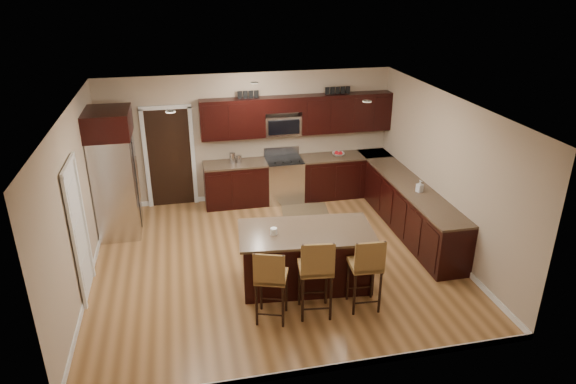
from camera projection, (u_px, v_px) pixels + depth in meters
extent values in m
plane|color=#9E6E3E|center=(274.00, 260.00, 8.77)|extent=(6.00, 6.00, 0.00)
plane|color=silver|center=(273.00, 105.00, 7.70)|extent=(6.00, 6.00, 0.00)
plane|color=tan|center=(249.00, 138.00, 10.70)|extent=(6.00, 0.00, 6.00)
plane|color=tan|center=(76.00, 204.00, 7.66)|extent=(0.00, 5.50, 5.50)
plane|color=tan|center=(445.00, 173.00, 8.82)|extent=(0.00, 5.50, 5.50)
cube|color=black|center=(236.00, 185.00, 10.73)|extent=(1.30, 0.60, 0.88)
cube|color=black|center=(345.00, 176.00, 11.19)|extent=(1.94, 0.60, 0.88)
cube|color=black|center=(412.00, 211.00, 9.55)|extent=(0.60, 3.35, 0.88)
cube|color=brown|center=(235.00, 164.00, 10.55)|extent=(1.30, 0.63, 0.04)
cube|color=brown|center=(345.00, 156.00, 11.01)|extent=(1.94, 0.63, 0.04)
cube|color=brown|center=(414.00, 188.00, 9.36)|extent=(0.63, 3.35, 0.04)
cube|color=black|center=(232.00, 119.00, 10.30)|extent=(1.30, 0.33, 0.80)
cube|color=black|center=(345.00, 112.00, 10.76)|extent=(1.94, 0.33, 0.80)
cube|color=black|center=(282.00, 104.00, 10.40)|extent=(0.76, 0.33, 0.30)
cube|color=silver|center=(284.00, 180.00, 10.92)|extent=(0.76, 0.64, 0.90)
cube|color=black|center=(284.00, 160.00, 10.74)|extent=(0.76, 0.60, 0.03)
cube|color=black|center=(287.00, 186.00, 10.65)|extent=(0.65, 0.01, 0.45)
cube|color=silver|center=(281.00, 151.00, 10.94)|extent=(0.76, 0.05, 0.18)
cube|color=silver|center=(282.00, 125.00, 10.60)|extent=(0.76, 0.31, 0.40)
cube|color=black|center=(170.00, 158.00, 10.50)|extent=(0.85, 0.03, 2.06)
cube|color=white|center=(78.00, 233.00, 7.52)|extent=(0.03, 0.80, 2.04)
cube|color=black|center=(306.00, 258.00, 7.98)|extent=(2.03, 1.15, 0.88)
cube|color=brown|center=(306.00, 232.00, 7.80)|extent=(2.14, 1.26, 0.04)
cube|color=black|center=(305.00, 280.00, 8.14)|extent=(1.94, 1.07, 0.09)
cube|color=olive|center=(271.00, 276.00, 7.05)|extent=(0.54, 0.54, 0.06)
cube|color=olive|center=(269.00, 270.00, 6.79)|extent=(0.42, 0.18, 0.46)
cylinder|color=black|center=(261.00, 308.00, 6.99)|extent=(0.04, 0.04, 0.66)
cylinder|color=black|center=(287.00, 304.00, 7.07)|extent=(0.04, 0.04, 0.66)
cylinder|color=black|center=(257.00, 292.00, 7.32)|extent=(0.04, 0.04, 0.66)
cylinder|color=black|center=(282.00, 289.00, 7.39)|extent=(0.04, 0.04, 0.66)
cube|color=olive|center=(315.00, 268.00, 7.15)|extent=(0.51, 0.51, 0.07)
cube|color=olive|center=(318.00, 261.00, 6.86)|extent=(0.46, 0.10, 0.49)
cylinder|color=black|center=(305.00, 301.00, 7.09)|extent=(0.04, 0.04, 0.71)
cylinder|color=black|center=(332.00, 297.00, 7.17)|extent=(0.04, 0.04, 0.71)
cylinder|color=black|center=(298.00, 285.00, 7.44)|extent=(0.04, 0.04, 0.71)
cylinder|color=black|center=(324.00, 282.00, 7.52)|extent=(0.04, 0.04, 0.71)
cube|color=olive|center=(365.00, 264.00, 7.31)|extent=(0.46, 0.46, 0.06)
cube|color=olive|center=(370.00, 258.00, 7.04)|extent=(0.44, 0.07, 0.47)
cylinder|color=black|center=(356.00, 295.00, 7.25)|extent=(0.04, 0.04, 0.67)
cylinder|color=black|center=(380.00, 292.00, 7.32)|extent=(0.04, 0.04, 0.67)
cylinder|color=black|center=(347.00, 281.00, 7.59)|extent=(0.04, 0.04, 0.67)
cylinder|color=black|center=(371.00, 278.00, 7.66)|extent=(0.04, 0.04, 0.67)
cube|color=silver|center=(116.00, 185.00, 9.38)|extent=(0.72, 0.94, 1.89)
cube|color=black|center=(137.00, 184.00, 9.45)|extent=(0.01, 0.02, 1.79)
cylinder|color=silver|center=(138.00, 181.00, 9.35)|extent=(0.02, 0.02, 0.84)
cylinder|color=silver|center=(138.00, 177.00, 9.49)|extent=(0.02, 0.02, 0.84)
cube|color=black|center=(107.00, 123.00, 8.91)|extent=(0.78, 1.00, 0.46)
cube|color=brown|center=(305.00, 209.00, 10.63)|extent=(1.01, 0.74, 0.01)
imported|color=silver|center=(338.00, 154.00, 10.95)|extent=(0.30, 0.30, 0.06)
imported|color=#B2B2B2|center=(420.00, 186.00, 9.13)|extent=(0.12, 0.13, 0.22)
cylinder|color=silver|center=(232.00, 158.00, 10.48)|extent=(0.12, 0.12, 0.23)
cylinder|color=silver|center=(239.00, 159.00, 10.52)|extent=(0.11, 0.11, 0.16)
cylinder|color=white|center=(274.00, 231.00, 7.68)|extent=(0.10, 0.10, 0.10)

